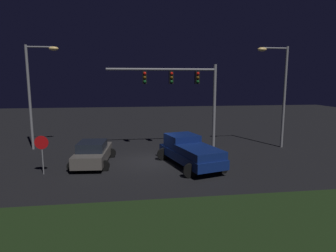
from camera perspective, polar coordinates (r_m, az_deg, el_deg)
ground_plane at (r=19.22m, az=-3.64°, el=-6.91°), size 80.00×80.00×0.00m
grass_median at (r=10.49m, az=0.41°, el=-20.81°), size 26.15×5.81×0.10m
pickup_truck at (r=17.97m, az=4.24°, el=-4.75°), size 3.83×5.74×1.80m
car_sedan at (r=18.83m, az=-14.70°, el=-5.20°), size 2.71×4.53×1.51m
traffic_signal_gantry at (r=21.96m, az=3.14°, el=8.04°), size 8.32×0.56×6.50m
street_lamp_left at (r=23.98m, az=-24.91°, el=7.48°), size 2.42×0.44×7.89m
street_lamp_right at (r=23.95m, az=21.24°, el=7.66°), size 2.48×0.44×7.85m
stop_sign at (r=17.58m, az=-23.84°, el=-3.93°), size 0.76×0.08×2.23m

